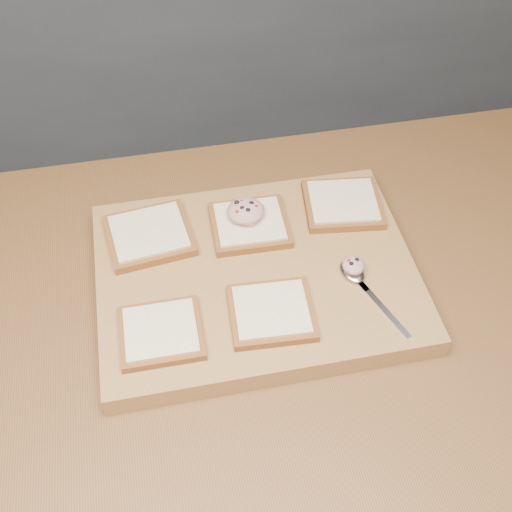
{
  "coord_description": "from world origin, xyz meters",
  "views": [
    {
      "loc": [
        -0.22,
        -0.52,
        1.66
      ],
      "look_at": [
        -0.1,
        0.07,
        0.96
      ],
      "focal_mm": 45.0,
      "sensor_mm": 36.0,
      "label": 1
    }
  ],
  "objects_px": {
    "spoon": "(357,277)",
    "tuna_salad_dollop": "(246,211)",
    "bread_far_center": "(250,224)",
    "cutting_board": "(256,276)"
  },
  "relations": [
    {
      "from": "spoon",
      "to": "cutting_board",
      "type": "bearing_deg",
      "value": 160.98
    },
    {
      "from": "bread_far_center",
      "to": "tuna_salad_dollop",
      "type": "distance_m",
      "value": 0.02
    },
    {
      "from": "cutting_board",
      "to": "spoon",
      "type": "relative_size",
      "value": 3.07
    },
    {
      "from": "cutting_board",
      "to": "spoon",
      "type": "xyz_separation_m",
      "value": [
        0.14,
        -0.05,
        0.02
      ]
    },
    {
      "from": "bread_far_center",
      "to": "spoon",
      "type": "xyz_separation_m",
      "value": [
        0.13,
        -0.13,
        -0.0
      ]
    },
    {
      "from": "tuna_salad_dollop",
      "to": "spoon",
      "type": "relative_size",
      "value": 0.38
    },
    {
      "from": "cutting_board",
      "to": "tuna_salad_dollop",
      "type": "xyz_separation_m",
      "value": [
        0.0,
        0.09,
        0.05
      ]
    },
    {
      "from": "cutting_board",
      "to": "spoon",
      "type": "bearing_deg",
      "value": -19.02
    },
    {
      "from": "bread_far_center",
      "to": "spoon",
      "type": "relative_size",
      "value": 0.79
    },
    {
      "from": "spoon",
      "to": "tuna_salad_dollop",
      "type": "bearing_deg",
      "value": 134.69
    }
  ]
}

